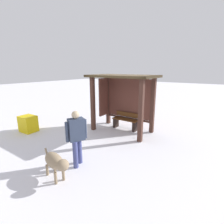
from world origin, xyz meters
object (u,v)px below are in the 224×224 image
(bus_shelter, at_px, (123,91))
(grit_bin, at_px, (28,124))
(bench_left_inside, at_px, (125,122))
(person_walking, at_px, (77,134))
(dog, at_px, (56,162))

(bus_shelter, xyz_separation_m, grit_bin, (-3.32, -2.59, -1.42))
(bus_shelter, bearing_deg, bench_left_inside, 53.58)
(bus_shelter, distance_m, person_walking, 3.44)
(bus_shelter, bearing_deg, person_walking, -81.51)
(bus_shelter, distance_m, bench_left_inside, 1.43)
(bench_left_inside, relative_size, person_walking, 0.75)
(person_walking, bearing_deg, dog, -88.07)
(person_walking, relative_size, grit_bin, 2.28)
(bench_left_inside, distance_m, dog, 4.23)
(dog, relative_size, grit_bin, 1.56)
(grit_bin, bearing_deg, bus_shelter, 38.00)
(dog, bearing_deg, grit_bin, 158.84)
(bus_shelter, bearing_deg, grit_bin, -142.00)
(person_walking, bearing_deg, bus_shelter, 98.49)
(grit_bin, bearing_deg, person_walking, -10.63)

